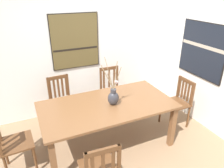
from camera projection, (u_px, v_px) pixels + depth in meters
ground_plane at (124, 163)px, 3.16m from camera, size 6.40×6.40×0.03m
wall_back at (82, 46)px, 4.13m from camera, size 6.40×0.12×2.70m
dining_table at (107, 109)px, 3.25m from camera, size 2.04×1.06×0.77m
centerpiece_vase at (113, 97)px, 3.15m from camera, size 0.25×0.21×0.73m
chair_0 at (178, 101)px, 3.85m from camera, size 0.42×0.42×0.90m
chair_1 at (61, 100)px, 3.89m from camera, size 0.45×0.45×0.93m
chair_2 at (12, 142)px, 2.82m from camera, size 0.44×0.44×0.99m
chair_3 at (112, 90)px, 4.26m from camera, size 0.43×0.43×0.95m
painting_on_back_wall at (75, 41)px, 3.97m from camera, size 0.92×0.05×1.04m
painting_on_side_wall at (202, 50)px, 3.69m from camera, size 0.05×0.99×0.97m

